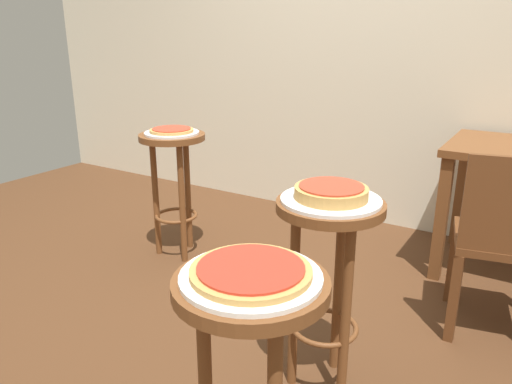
{
  "coord_description": "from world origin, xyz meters",
  "views": [
    {
      "loc": [
        1.18,
        -1.66,
        1.3
      ],
      "look_at": [
        0.17,
        -0.02,
        0.67
      ],
      "focal_mm": 34.3,
      "sensor_mm": 36.0,
      "label": 1
    }
  ],
  "objects": [
    {
      "name": "serving_plate_foreground",
      "position": [
        0.63,
        -0.79,
        0.75
      ],
      "size": [
        0.34,
        0.34,
        0.01
      ],
      "primitive_type": "cylinder",
      "color": "white",
      "rests_on": "stool_foreground"
    },
    {
      "name": "stool_foreground",
      "position": [
        0.63,
        -0.79,
        0.55
      ],
      "size": [
        0.38,
        0.38,
        0.75
      ],
      "color": "brown",
      "rests_on": "ground_plane"
    },
    {
      "name": "stool_leftside",
      "position": [
        -0.68,
        0.43,
        0.55
      ],
      "size": [
        0.38,
        0.38,
        0.75
      ],
      "color": "brown",
      "rests_on": "ground_plane"
    },
    {
      "name": "stool_middle",
      "position": [
        0.56,
        -0.17,
        0.55
      ],
      "size": [
        0.38,
        0.38,
        0.75
      ],
      "color": "brown",
      "rests_on": "ground_plane"
    },
    {
      "name": "serving_plate_leftside",
      "position": [
        -0.68,
        0.43,
        0.75
      ],
      "size": [
        0.31,
        0.31,
        0.01
      ],
      "primitive_type": "cylinder",
      "color": "silver",
      "rests_on": "stool_leftside"
    },
    {
      "name": "pizza_leftside",
      "position": [
        -0.68,
        0.43,
        0.77
      ],
      "size": [
        0.25,
        0.25,
        0.02
      ],
      "color": "tan",
      "rests_on": "serving_plate_leftside"
    },
    {
      "name": "pizza_middle",
      "position": [
        0.56,
        -0.17,
        0.78
      ],
      "size": [
        0.25,
        0.25,
        0.05
      ],
      "color": "tan",
      "rests_on": "serving_plate_middle"
    },
    {
      "name": "ground_plane",
      "position": [
        0.0,
        0.0,
        0.0
      ],
      "size": [
        6.0,
        6.0,
        0.0
      ],
      "primitive_type": "plane",
      "color": "#4C2D19"
    },
    {
      "name": "wooden_chair",
      "position": [
        1.08,
        0.53,
        0.47
      ],
      "size": [
        0.47,
        0.47,
        0.85
      ],
      "color": "#5B3319",
      "rests_on": "ground_plane"
    },
    {
      "name": "pizza_foreground",
      "position": [
        0.63,
        -0.79,
        0.77
      ],
      "size": [
        0.29,
        0.29,
        0.02
      ],
      "color": "tan",
      "rests_on": "serving_plate_foreground"
    },
    {
      "name": "back_wall",
      "position": [
        0.0,
        1.65,
        1.5
      ],
      "size": [
        6.0,
        0.1,
        3.0
      ],
      "primitive_type": "cube",
      "color": "beige",
      "rests_on": "ground_plane"
    },
    {
      "name": "serving_plate_middle",
      "position": [
        0.56,
        -0.17,
        0.75
      ],
      "size": [
        0.35,
        0.35,
        0.01
      ],
      "primitive_type": "cylinder",
      "color": "silver",
      "rests_on": "stool_middle"
    }
  ]
}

